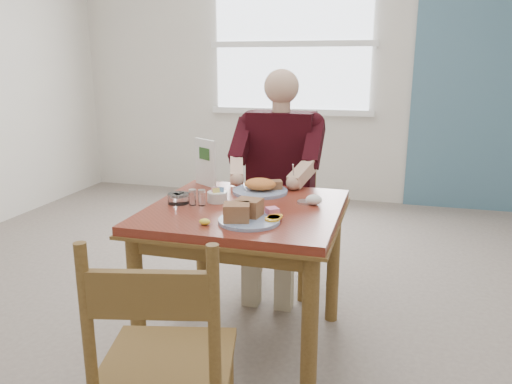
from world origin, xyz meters
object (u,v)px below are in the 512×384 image
(table, at_px, (245,228))
(near_plate, at_px, (247,214))
(chair_near, at_px, (164,368))
(chair_far, at_px, (281,213))
(far_plate, at_px, (261,187))
(diner, at_px, (279,165))

(table, xyz_separation_m, near_plate, (0.08, -0.23, 0.14))
(chair_near, bearing_deg, chair_far, 90.49)
(chair_far, bearing_deg, chair_near, -89.51)
(chair_far, relative_size, far_plate, 2.51)
(diner, bearing_deg, far_plate, -89.04)
(table, height_order, chair_near, chair_near)
(diner, distance_m, near_plate, 0.94)
(near_plate, height_order, far_plate, near_plate)
(table, bearing_deg, near_plate, -71.08)
(table, xyz_separation_m, chair_far, (0.00, 0.80, -0.16))
(table, xyz_separation_m, diner, (0.00, 0.71, 0.17))
(table, distance_m, near_plate, 0.28)
(chair_near, distance_m, far_plate, 1.25)
(chair_far, height_order, chair_near, same)
(chair_far, height_order, far_plate, chair_far)
(far_plate, bearing_deg, diner, 90.96)
(chair_far, bearing_deg, near_plate, -85.68)
(far_plate, bearing_deg, table, -91.57)
(near_plate, bearing_deg, diner, 94.73)
(table, bearing_deg, far_plate, 88.43)
(table, bearing_deg, chair_far, 90.00)
(chair_near, xyz_separation_m, near_plate, (0.06, 0.72, 0.30))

